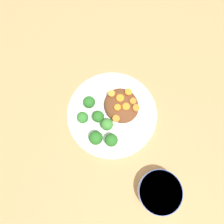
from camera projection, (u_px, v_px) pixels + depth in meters
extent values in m
plane|color=tan|center=(112.00, 115.00, 0.72)|extent=(4.00, 4.00, 0.00)
cylinder|color=white|center=(112.00, 114.00, 0.71)|extent=(0.29, 0.29, 0.02)
torus|color=white|center=(112.00, 113.00, 0.70)|extent=(0.29, 0.29, 0.01)
cylinder|color=silver|center=(159.00, 192.00, 0.63)|extent=(0.12, 0.12, 0.05)
cylinder|color=#2D478C|center=(161.00, 192.00, 0.61)|extent=(0.12, 0.12, 0.01)
cylinder|color=white|center=(160.00, 192.00, 0.61)|extent=(0.10, 0.10, 0.01)
ellipsoid|color=brown|center=(121.00, 105.00, 0.69)|extent=(0.11, 0.12, 0.04)
cylinder|color=#7FA85B|center=(83.00, 119.00, 0.68)|extent=(0.02, 0.02, 0.02)
sphere|color=#337A2D|center=(83.00, 118.00, 0.66)|extent=(0.04, 0.04, 0.04)
cylinder|color=#759E51|center=(107.00, 126.00, 0.68)|extent=(0.02, 0.02, 0.02)
sphere|color=#3D8433|center=(107.00, 124.00, 0.66)|extent=(0.04, 0.04, 0.04)
cylinder|color=#759E51|center=(98.00, 117.00, 0.69)|extent=(0.02, 0.02, 0.02)
sphere|color=#286B23|center=(98.00, 115.00, 0.67)|extent=(0.04, 0.04, 0.04)
cylinder|color=#759E51|center=(90.00, 104.00, 0.70)|extent=(0.02, 0.02, 0.02)
sphere|color=#286B23|center=(89.00, 102.00, 0.68)|extent=(0.04, 0.04, 0.04)
cylinder|color=#759E51|center=(96.00, 139.00, 0.67)|extent=(0.02, 0.02, 0.03)
sphere|color=#286B23|center=(96.00, 138.00, 0.64)|extent=(0.04, 0.04, 0.04)
cylinder|color=#759E51|center=(111.00, 141.00, 0.67)|extent=(0.01, 0.01, 0.02)
sphere|color=#286B23|center=(111.00, 140.00, 0.64)|extent=(0.04, 0.04, 0.04)
cylinder|color=orange|center=(117.00, 107.00, 0.67)|extent=(0.02, 0.02, 0.01)
cylinder|color=orange|center=(120.00, 98.00, 0.68)|extent=(0.02, 0.02, 0.01)
cylinder|color=orange|center=(128.00, 92.00, 0.68)|extent=(0.02, 0.02, 0.01)
cylinder|color=orange|center=(136.00, 108.00, 0.67)|extent=(0.02, 0.02, 0.01)
cylinder|color=orange|center=(132.00, 100.00, 0.68)|extent=(0.02, 0.02, 0.00)
cylinder|color=orange|center=(126.00, 107.00, 0.67)|extent=(0.02, 0.02, 0.00)
cylinder|color=orange|center=(112.00, 94.00, 0.68)|extent=(0.02, 0.02, 0.01)
cylinder|color=orange|center=(115.00, 119.00, 0.66)|extent=(0.02, 0.02, 0.01)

